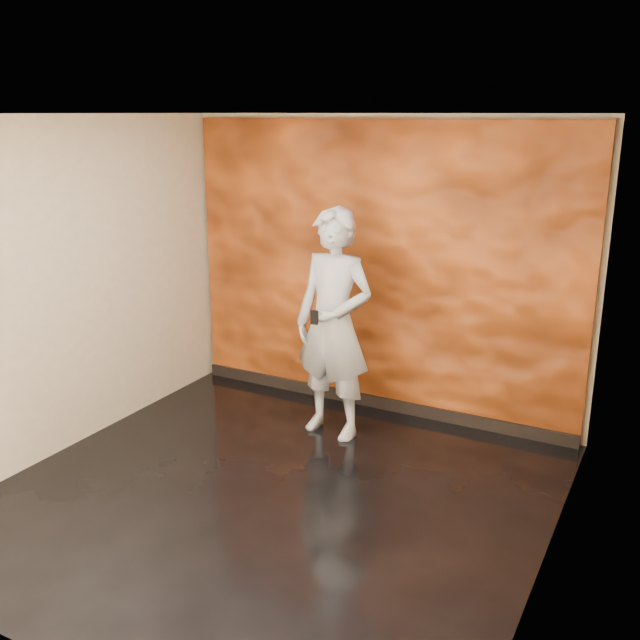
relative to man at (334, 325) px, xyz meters
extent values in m
cube|color=black|center=(0.09, -1.23, -1.03)|extent=(4.00, 4.00, 0.01)
cube|color=#C1AF92|center=(0.09, 0.77, 0.38)|extent=(4.00, 0.02, 2.80)
cube|color=#C1AF92|center=(0.09, -3.23, 0.38)|extent=(4.00, 0.02, 2.80)
cube|color=#C1AF92|center=(-1.91, -1.23, 0.38)|extent=(0.02, 4.00, 2.80)
cube|color=#C1AF92|center=(2.09, -1.23, 0.38)|extent=(0.02, 4.00, 2.80)
cube|color=white|center=(0.09, -1.23, 1.78)|extent=(4.00, 4.00, 0.01)
cube|color=orange|center=(0.09, 0.73, 0.36)|extent=(3.90, 0.06, 2.75)
cube|color=black|center=(0.09, 0.69, -0.96)|extent=(3.90, 0.04, 0.12)
imported|color=#9398A2|center=(0.00, 0.00, 0.00)|extent=(0.79, 0.56, 2.05)
cube|color=black|center=(-0.05, -0.26, 0.12)|extent=(0.07, 0.02, 0.13)
camera|label=1|loc=(2.70, -5.32, 1.79)|focal=40.00mm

